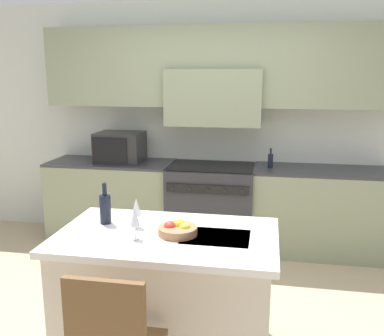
# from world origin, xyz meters

# --- Properties ---
(ground_plane) EXTENTS (10.00, 10.00, 0.00)m
(ground_plane) POSITION_xyz_m (0.00, 0.00, 0.00)
(ground_plane) COLOR tan
(back_cabinetry) EXTENTS (10.00, 0.46, 2.70)m
(back_cabinetry) POSITION_xyz_m (0.00, 1.90, 1.60)
(back_cabinetry) COLOR silver
(back_cabinetry) RESTS_ON ground_plane
(back_counter) EXTENTS (3.75, 0.62, 0.92)m
(back_counter) POSITION_xyz_m (-0.00, 1.65, 0.46)
(back_counter) COLOR gray
(back_counter) RESTS_ON ground_plane
(range_stove) EXTENTS (0.93, 0.70, 0.92)m
(range_stove) POSITION_xyz_m (0.00, 1.63, 0.46)
(range_stove) COLOR #2D2D33
(range_stove) RESTS_ON ground_plane
(microwave) EXTENTS (0.51, 0.42, 0.34)m
(microwave) POSITION_xyz_m (-1.05, 1.65, 1.09)
(microwave) COLOR black
(microwave) RESTS_ON back_counter
(kitchen_island) EXTENTS (1.42, 0.87, 0.89)m
(kitchen_island) POSITION_xyz_m (-0.02, -0.36, 0.45)
(kitchen_island) COLOR beige
(kitchen_island) RESTS_ON ground_plane
(wine_bottle) EXTENTS (0.08, 0.08, 0.29)m
(wine_bottle) POSITION_xyz_m (-0.48, -0.25, 1.00)
(wine_bottle) COLOR black
(wine_bottle) RESTS_ON kitchen_island
(wine_glass_near) EXTENTS (0.07, 0.07, 0.21)m
(wine_glass_near) POSITION_xyz_m (-0.19, -0.49, 1.03)
(wine_glass_near) COLOR white
(wine_glass_near) RESTS_ON kitchen_island
(wine_glass_far) EXTENTS (0.07, 0.07, 0.21)m
(wine_glass_far) POSITION_xyz_m (-0.25, -0.29, 1.03)
(wine_glass_far) COLOR white
(wine_glass_far) RESTS_ON kitchen_island
(fruit_bowl) EXTENTS (0.25, 0.25, 0.10)m
(fruit_bowl) POSITION_xyz_m (0.05, -0.36, 0.92)
(fruit_bowl) COLOR #996B47
(fruit_bowl) RESTS_ON kitchen_island
(oil_bottle_on_counter) EXTENTS (0.05, 0.05, 0.21)m
(oil_bottle_on_counter) POSITION_xyz_m (0.63, 1.63, 1.00)
(oil_bottle_on_counter) COLOR black
(oil_bottle_on_counter) RESTS_ON back_counter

